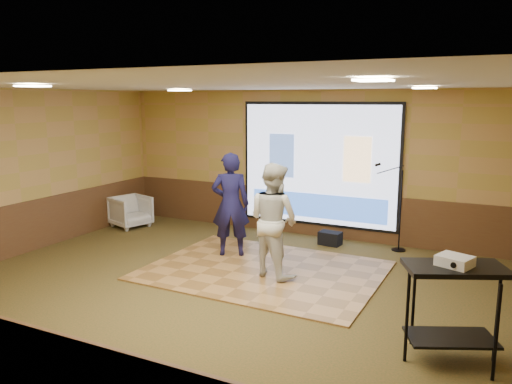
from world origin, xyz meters
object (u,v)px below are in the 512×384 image
at_px(player_left, 231,204).
at_px(projector_screen, 318,166).
at_px(av_table, 454,293).
at_px(duffel_bag, 330,238).
at_px(projector, 455,261).
at_px(mic_stand, 397,225).
at_px(dance_floor, 264,270).
at_px(player_right, 273,220).
at_px(banquet_chair, 131,211).

bearing_deg(player_left, projector_screen, -142.41).
bearing_deg(projector_screen, player_left, -116.35).
height_order(av_table, duffel_bag, av_table).
relative_size(player_left, projector, 5.63).
bearing_deg(av_table, mic_stand, 108.59).
relative_size(projector_screen, player_left, 1.78).
distance_m(dance_floor, player_right, 0.97).
xyz_separation_m(player_left, av_table, (3.93, -2.21, -0.18)).
bearing_deg(duffel_bag, mic_stand, 9.77).
xyz_separation_m(dance_floor, banquet_chair, (-3.93, 1.36, 0.33)).
bearing_deg(projector_screen, banquet_chair, -165.09).
xyz_separation_m(mic_stand, duffel_bag, (-1.22, -0.21, -0.36)).
height_order(dance_floor, player_left, player_left).
distance_m(player_right, duffel_bag, 2.28).
bearing_deg(player_right, dance_floor, -14.80).
distance_m(projector_screen, dance_floor, 2.84).
relative_size(dance_floor, mic_stand, 2.28).
bearing_deg(player_right, mic_stand, -103.43).
height_order(dance_floor, banquet_chair, banquet_chair).
xyz_separation_m(player_right, projector, (2.78, -1.58, 0.20)).
distance_m(projector_screen, mic_stand, 1.94).
bearing_deg(player_left, mic_stand, -173.35).
bearing_deg(player_left, duffel_bag, -159.62).
distance_m(projector_screen, projector, 5.12).
xyz_separation_m(player_right, banquet_chair, (-4.17, 1.52, -0.59)).
bearing_deg(dance_floor, av_table, -29.58).
distance_m(player_left, mic_stand, 3.15).
xyz_separation_m(av_table, banquet_chair, (-6.97, 3.09, -0.43)).
xyz_separation_m(player_right, mic_stand, (1.49, 2.33, -0.44)).
relative_size(projector_screen, banquet_chair, 4.35).
bearing_deg(dance_floor, player_left, 151.44).
height_order(player_left, duffel_bag, player_left).
bearing_deg(player_left, dance_floor, 125.37).
height_order(projector_screen, dance_floor, projector_screen).
xyz_separation_m(player_left, duffel_bag, (1.40, 1.47, -0.83)).
height_order(player_right, projector, player_right).
bearing_deg(dance_floor, duffel_bag, 75.36).
bearing_deg(projector_screen, av_table, -54.47).
bearing_deg(av_table, projector, -139.72).
xyz_separation_m(projector_screen, player_left, (-0.96, -1.94, -0.52)).
xyz_separation_m(player_left, banquet_chair, (-3.04, 0.88, -0.61)).
distance_m(player_left, duffel_bag, 2.19).
xyz_separation_m(player_left, projector, (3.91, -2.22, 0.18)).
xyz_separation_m(projector_screen, banquet_chair, (-4.00, -1.07, -1.13)).
bearing_deg(banquet_chair, player_left, -88.02).
relative_size(player_left, duffel_bag, 4.47).
relative_size(player_left, banquet_chair, 2.44).
relative_size(player_left, av_table, 1.72).
bearing_deg(duffel_bag, dance_floor, -104.64).
distance_m(player_left, player_right, 1.30).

